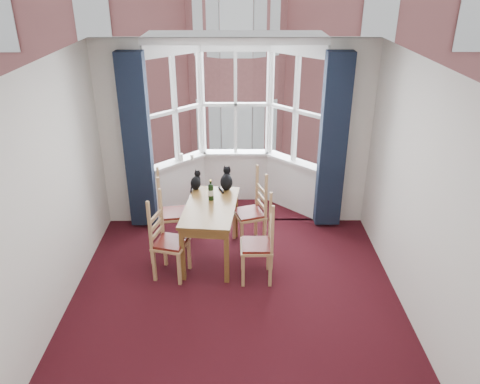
{
  "coord_description": "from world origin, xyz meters",
  "views": [
    {
      "loc": [
        0.04,
        -4.36,
        3.63
      ],
      "look_at": [
        0.06,
        1.05,
        1.05
      ],
      "focal_mm": 35.0,
      "sensor_mm": 36.0,
      "label": 1
    }
  ],
  "objects_px": {
    "chair_right_near": "(264,246)",
    "candle_tall": "(181,157)",
    "dining_table": "(211,214)",
    "chair_right_far": "(255,213)",
    "wine_bottle": "(211,191)",
    "candle_short": "(192,157)",
    "cat_left": "(196,182)",
    "cat_right": "(226,181)",
    "chair_left_near": "(164,243)",
    "chair_left_far": "(167,215)"
  },
  "relations": [
    {
      "from": "candle_short",
      "to": "chair_left_far",
      "type": "bearing_deg",
      "value": -103.89
    },
    {
      "from": "chair_left_near",
      "to": "cat_left",
      "type": "xyz_separation_m",
      "value": [
        0.35,
        0.95,
        0.42
      ]
    },
    {
      "from": "dining_table",
      "to": "cat_right",
      "type": "bearing_deg",
      "value": 69.0
    },
    {
      "from": "chair_left_far",
      "to": "candle_tall",
      "type": "bearing_deg",
      "value": 84.37
    },
    {
      "from": "chair_right_far",
      "to": "candle_short",
      "type": "relative_size",
      "value": 10.34
    },
    {
      "from": "chair_right_far",
      "to": "chair_left_far",
      "type": "bearing_deg",
      "value": -178.25
    },
    {
      "from": "dining_table",
      "to": "chair_right_far",
      "type": "bearing_deg",
      "value": 31.85
    },
    {
      "from": "cat_left",
      "to": "candle_tall",
      "type": "distance_m",
      "value": 0.94
    },
    {
      "from": "chair_left_near",
      "to": "cat_right",
      "type": "relative_size",
      "value": 2.69
    },
    {
      "from": "dining_table",
      "to": "cat_left",
      "type": "bearing_deg",
      "value": 113.28
    },
    {
      "from": "cat_left",
      "to": "cat_right",
      "type": "xyz_separation_m",
      "value": [
        0.44,
        -0.0,
        0.02
      ]
    },
    {
      "from": "cat_right",
      "to": "chair_left_far",
      "type": "bearing_deg",
      "value": -167.34
    },
    {
      "from": "dining_table",
      "to": "chair_right_near",
      "type": "height_order",
      "value": "chair_right_near"
    },
    {
      "from": "dining_table",
      "to": "candle_short",
      "type": "xyz_separation_m",
      "value": [
        -0.37,
        1.46,
        0.24
      ]
    },
    {
      "from": "chair_right_near",
      "to": "candle_tall",
      "type": "relative_size",
      "value": 8.06
    },
    {
      "from": "chair_left_near",
      "to": "cat_right",
      "type": "height_order",
      "value": "cat_right"
    },
    {
      "from": "chair_right_near",
      "to": "cat_left",
      "type": "bearing_deg",
      "value": 131.47
    },
    {
      "from": "wine_bottle",
      "to": "candle_tall",
      "type": "bearing_deg",
      "value": 113.26
    },
    {
      "from": "chair_left_near",
      "to": "wine_bottle",
      "type": "xyz_separation_m",
      "value": [
        0.58,
        0.59,
        0.45
      ]
    },
    {
      "from": "chair_left_far",
      "to": "candle_short",
      "type": "bearing_deg",
      "value": 76.11
    },
    {
      "from": "candle_tall",
      "to": "chair_left_near",
      "type": "bearing_deg",
      "value": -91.37
    },
    {
      "from": "chair_left_near",
      "to": "chair_right_far",
      "type": "bearing_deg",
      "value": 33.51
    },
    {
      "from": "cat_right",
      "to": "wine_bottle",
      "type": "relative_size",
      "value": 1.16
    },
    {
      "from": "chair_left_far",
      "to": "chair_right_near",
      "type": "distance_m",
      "value": 1.58
    },
    {
      "from": "cat_left",
      "to": "wine_bottle",
      "type": "relative_size",
      "value": 0.96
    },
    {
      "from": "cat_left",
      "to": "cat_right",
      "type": "relative_size",
      "value": 0.83
    },
    {
      "from": "chair_left_far",
      "to": "candle_short",
      "type": "distance_m",
      "value": 1.23
    },
    {
      "from": "cat_left",
      "to": "candle_short",
      "type": "bearing_deg",
      "value": 98.35
    },
    {
      "from": "cat_right",
      "to": "cat_left",
      "type": "bearing_deg",
      "value": 179.41
    },
    {
      "from": "chair_left_far",
      "to": "candle_tall",
      "type": "relative_size",
      "value": 8.06
    },
    {
      "from": "chair_right_far",
      "to": "cat_left",
      "type": "relative_size",
      "value": 3.25
    },
    {
      "from": "chair_right_near",
      "to": "cat_right",
      "type": "distance_m",
      "value": 1.23
    },
    {
      "from": "dining_table",
      "to": "chair_right_far",
      "type": "height_order",
      "value": "chair_right_far"
    },
    {
      "from": "chair_left_far",
      "to": "chair_right_near",
      "type": "height_order",
      "value": "same"
    },
    {
      "from": "chair_left_near",
      "to": "candle_short",
      "type": "xyz_separation_m",
      "value": [
        0.21,
        1.87,
        0.44
      ]
    },
    {
      "from": "wine_bottle",
      "to": "candle_short",
      "type": "relative_size",
      "value": 3.3
    },
    {
      "from": "chair_right_near",
      "to": "cat_left",
      "type": "xyz_separation_m",
      "value": [
        -0.92,
        1.04,
        0.42
      ]
    },
    {
      "from": "dining_table",
      "to": "chair_right_far",
      "type": "xyz_separation_m",
      "value": [
        0.61,
        0.38,
        -0.2
      ]
    },
    {
      "from": "dining_table",
      "to": "wine_bottle",
      "type": "relative_size",
      "value": 4.41
    },
    {
      "from": "chair_right_far",
      "to": "dining_table",
      "type": "bearing_deg",
      "value": -148.15
    },
    {
      "from": "chair_left_far",
      "to": "candle_tall",
      "type": "distance_m",
      "value": 1.18
    },
    {
      "from": "chair_left_far",
      "to": "chair_right_far",
      "type": "height_order",
      "value": "same"
    },
    {
      "from": "candle_tall",
      "to": "cat_left",
      "type": "bearing_deg",
      "value": -71.16
    },
    {
      "from": "chair_right_far",
      "to": "candle_tall",
      "type": "height_order",
      "value": "candle_tall"
    },
    {
      "from": "cat_right",
      "to": "chair_right_far",
      "type": "bearing_deg",
      "value": -20.4
    },
    {
      "from": "chair_left_far",
      "to": "cat_left",
      "type": "bearing_deg",
      "value": 25.33
    },
    {
      "from": "cat_left",
      "to": "candle_tall",
      "type": "bearing_deg",
      "value": 108.84
    },
    {
      "from": "cat_right",
      "to": "candle_tall",
      "type": "distance_m",
      "value": 1.16
    },
    {
      "from": "chair_right_far",
      "to": "wine_bottle",
      "type": "relative_size",
      "value": 3.13
    },
    {
      "from": "chair_right_near",
      "to": "candle_tall",
      "type": "distance_m",
      "value": 2.33
    }
  ]
}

